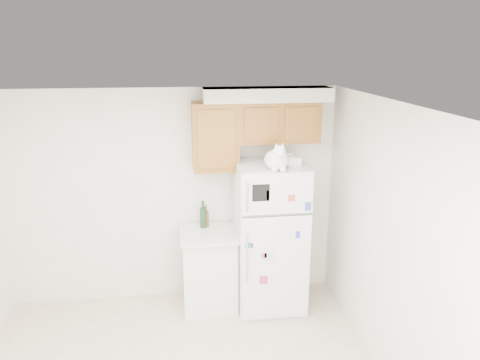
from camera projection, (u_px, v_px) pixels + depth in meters
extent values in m
cube|color=white|center=(172.00, 197.00, 5.42)|extent=(3.80, 0.04, 2.50)
cube|color=white|center=(409.00, 263.00, 3.77)|extent=(0.04, 4.00, 2.50)
cube|color=white|center=(163.00, 113.00, 3.17)|extent=(3.80, 4.00, 0.04)
cube|color=olive|center=(278.00, 122.00, 5.17)|extent=(0.90, 0.33, 0.45)
cube|color=olive|center=(215.00, 137.00, 5.12)|extent=(0.50, 0.33, 0.75)
cube|color=silver|center=(267.00, 94.00, 5.08)|extent=(1.40, 0.37, 0.15)
cube|color=white|center=(270.00, 236.00, 5.31)|extent=(0.76, 0.72, 1.70)
cube|color=white|center=(278.00, 194.00, 4.78)|extent=(0.74, 0.03, 0.44)
cube|color=white|center=(276.00, 268.00, 5.02)|extent=(0.74, 0.03, 1.19)
cube|color=#59595B|center=(277.00, 215.00, 4.84)|extent=(0.74, 0.03, 0.02)
cylinder|color=silver|center=(247.00, 197.00, 4.71)|extent=(0.02, 0.02, 0.32)
cylinder|color=silver|center=(247.00, 257.00, 4.90)|extent=(0.02, 0.02, 0.55)
cube|color=black|center=(261.00, 193.00, 4.73)|extent=(0.18, 0.00, 0.18)
cube|color=white|center=(262.00, 234.00, 4.86)|extent=(0.22, 0.00, 0.28)
cube|color=#C7314B|center=(264.00, 280.00, 5.01)|extent=(0.09, 0.00, 0.09)
cube|color=#3048AA|center=(308.00, 206.00, 4.85)|extent=(0.07, 0.00, 0.09)
cube|color=white|center=(256.00, 274.00, 4.98)|extent=(0.06, 0.00, 0.05)
cube|color=#26689B|center=(249.00, 246.00, 4.88)|extent=(0.08, 0.00, 0.06)
cube|color=#9CCEDE|center=(269.00, 257.00, 4.95)|extent=(0.10, 0.00, 0.10)
cube|color=#353CBA|center=(298.00, 235.00, 4.92)|extent=(0.05, 0.00, 0.08)
cube|color=silver|center=(271.00, 195.00, 4.76)|extent=(0.08, 0.00, 0.11)
cube|color=#CB4B32|center=(292.00, 198.00, 4.80)|extent=(0.07, 0.00, 0.07)
cube|color=#BA473A|center=(264.00, 255.00, 4.93)|extent=(0.06, 0.00, 0.06)
cube|color=white|center=(278.00, 251.00, 4.94)|extent=(0.05, 0.00, 0.08)
cube|color=white|center=(209.00, 270.00, 5.39)|extent=(0.60, 0.60, 0.88)
cube|color=white|center=(209.00, 234.00, 5.25)|extent=(0.64, 0.64, 0.04)
ellipsoid|color=white|center=(276.00, 160.00, 4.83)|extent=(0.24, 0.33, 0.21)
ellipsoid|color=white|center=(278.00, 158.00, 4.73)|extent=(0.18, 0.14, 0.20)
sphere|color=white|center=(279.00, 151.00, 4.66)|extent=(0.12, 0.12, 0.12)
cone|color=white|center=(276.00, 146.00, 4.64)|extent=(0.04, 0.04, 0.05)
cone|color=white|center=(283.00, 145.00, 4.65)|extent=(0.04, 0.04, 0.05)
cone|color=#D88C8C|center=(276.00, 146.00, 4.64)|extent=(0.02, 0.02, 0.03)
cone|color=#D88C8C|center=(283.00, 146.00, 4.65)|extent=(0.02, 0.02, 0.03)
sphere|color=white|center=(281.00, 154.00, 4.62)|extent=(0.05, 0.05, 0.05)
sphere|color=white|center=(275.00, 169.00, 4.72)|extent=(0.07, 0.07, 0.07)
sphere|color=white|center=(283.00, 169.00, 4.73)|extent=(0.07, 0.07, 0.07)
cylinder|color=white|center=(283.00, 163.00, 4.97)|extent=(0.15, 0.21, 0.07)
cube|color=white|center=(283.00, 157.00, 5.17)|extent=(0.21, 0.18, 0.10)
cube|color=white|center=(295.00, 161.00, 5.02)|extent=(0.18, 0.15, 0.09)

